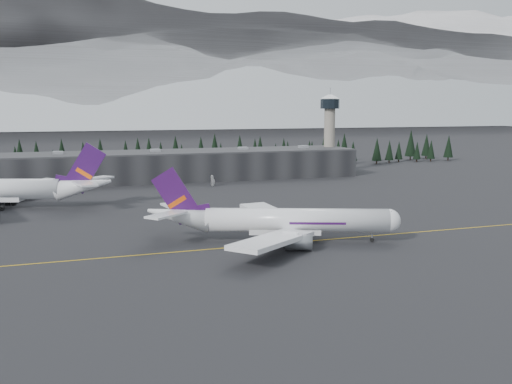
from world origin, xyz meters
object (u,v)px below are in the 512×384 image
object	(u,v)px
terminal	(178,165)
control_tower	(330,124)
jet_main	(274,221)
gse_vehicle_b	(213,184)
gse_vehicle_a	(75,190)

from	to	relation	value
terminal	control_tower	world-z (taller)	control_tower
terminal	jet_main	world-z (taller)	jet_main
control_tower	jet_main	distance (m)	150.09
jet_main	gse_vehicle_b	distance (m)	98.68
jet_main	gse_vehicle_a	world-z (taller)	jet_main
jet_main	gse_vehicle_a	bearing A→B (deg)	134.31
gse_vehicle_b	control_tower	bearing A→B (deg)	113.09
jet_main	gse_vehicle_b	world-z (taller)	jet_main
jet_main	terminal	bearing A→B (deg)	110.02
gse_vehicle_a	gse_vehicle_b	xyz separation A→B (m)	(53.34, -0.71, 0.05)
jet_main	control_tower	bearing A→B (deg)	79.82
gse_vehicle_b	terminal	bearing A→B (deg)	-162.68
terminal	gse_vehicle_a	xyz separation A→B (m)	(-44.66, -25.74, -5.58)
gse_vehicle_b	jet_main	bearing A→B (deg)	-7.13
terminal	gse_vehicle_b	world-z (taller)	terminal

